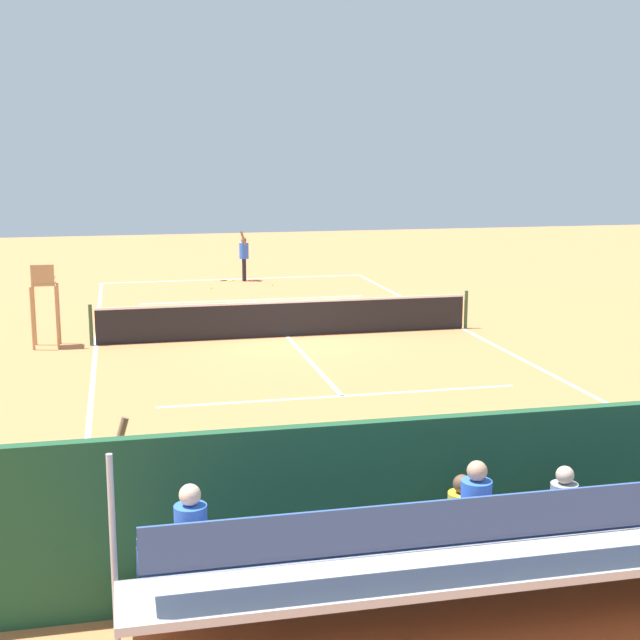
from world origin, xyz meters
name	(u,v)px	position (x,y,z in m)	size (l,w,h in m)	color
ground_plane	(287,336)	(0.00, 0.00, 0.00)	(60.00, 60.00, 0.00)	#D17542
court_line_markings	(287,336)	(0.00, -0.04, 0.00)	(10.10, 22.20, 0.01)	white
tennis_net	(287,318)	(0.00, 0.00, 0.50)	(10.30, 0.10, 1.07)	black
backdrop_wall	(508,493)	(0.00, 14.00, 1.00)	(18.00, 0.16, 2.00)	#1E4C2D
bleacher_stand	(569,546)	(-0.08, 15.33, 0.94)	(9.06, 2.40, 2.48)	#B2B2B7
umpire_chair	(44,296)	(6.20, -0.03, 1.31)	(0.67, 0.67, 2.14)	#A88456
equipment_bag	(606,525)	(-1.67, 13.40, 0.18)	(0.90, 0.36, 0.36)	#B22D2D
tennis_player	(244,254)	(-0.32, -10.47, 1.02)	(0.43, 0.55, 1.93)	black
tennis_racket	(230,280)	(0.21, -10.68, 0.01)	(0.59, 0.37, 0.03)	black
tennis_ball_near	(211,288)	(1.11, -8.79, 0.03)	(0.07, 0.07, 0.07)	#CCDB33
tennis_ball_far	(272,285)	(-1.15, -9.01, 0.03)	(0.07, 0.07, 0.07)	#CCDB33
line_judge	(125,498)	(4.39, 13.19, 1.02)	(0.41, 0.55, 1.93)	#232328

